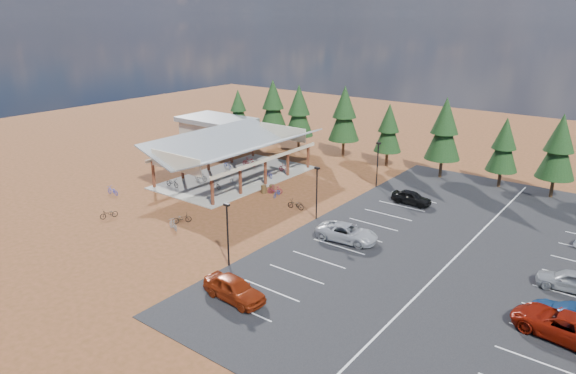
{
  "coord_description": "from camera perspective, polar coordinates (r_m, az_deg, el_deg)",
  "views": [
    {
      "loc": [
        30.28,
        -35.65,
        18.51
      ],
      "look_at": [
        0.51,
        3.46,
        1.9
      ],
      "focal_mm": 32.0,
      "sensor_mm": 36.0,
      "label": 1
    }
  ],
  "objects": [
    {
      "name": "car_0",
      "position": [
        35.61,
        -6.0,
        -11.16
      ],
      "size": [
        4.91,
        2.24,
        1.63
      ],
      "primitive_type": "imported",
      "rotation": [
        0.0,
        0.0,
        1.51
      ],
      "color": "maroon",
      "rests_on": "asphalt_lot"
    },
    {
      "name": "trash_bin_0",
      "position": [
        55.77,
        -2.71,
        -0.24
      ],
      "size": [
        0.6,
        0.6,
        0.9
      ],
      "primitive_type": "cylinder",
      "color": "#48341A",
      "rests_on": "ground"
    },
    {
      "name": "pine_5",
      "position": [
        62.39,
        16.99,
        6.16
      ],
      "size": [
        4.12,
        4.12,
        9.59
      ],
      "color": "#382314",
      "rests_on": "ground"
    },
    {
      "name": "pine_2",
      "position": [
        71.95,
        1.22,
        8.44
      ],
      "size": [
        4.03,
        4.03,
        9.38
      ],
      "color": "#382314",
      "rests_on": "ground"
    },
    {
      "name": "pine_3",
      "position": [
        69.35,
        6.29,
        8.09
      ],
      "size": [
        4.15,
        4.15,
        9.67
      ],
      "color": "#382314",
      "rests_on": "ground"
    },
    {
      "name": "bike_1",
      "position": [
        60.21,
        -9.65,
        1.16
      ],
      "size": [
        1.89,
        0.65,
        1.12
      ],
      "primitive_type": "imported",
      "rotation": [
        0.0,
        0.0,
        1.64
      ],
      "color": "gray",
      "rests_on": "concrete_pad"
    },
    {
      "name": "bike_12",
      "position": [
        48.83,
        -11.69,
        -3.43
      ],
      "size": [
        1.45,
        1.81,
        0.92
      ],
      "primitive_type": "imported",
      "rotation": [
        0.0,
        0.0,
        2.58
      ],
      "color": "black",
      "rests_on": "ground"
    },
    {
      "name": "bike_8",
      "position": [
        51.84,
        -19.29,
        -2.82
      ],
      "size": [
        1.05,
        1.8,
        0.89
      ],
      "primitive_type": "imported",
      "rotation": [
        0.0,
        0.0,
        -0.28
      ],
      "color": "black",
      "rests_on": "ground"
    },
    {
      "name": "lamp_post_1",
      "position": [
        47.93,
        3.21,
        -0.27
      ],
      "size": [
        0.5,
        0.25,
        5.14
      ],
      "color": "black",
      "rests_on": "ground"
    },
    {
      "name": "bike_13",
      "position": [
        47.5,
        -12.66,
        -4.1
      ],
      "size": [
        1.72,
        0.93,
        0.99
      ],
      "primitive_type": "imported",
      "rotation": [
        0.0,
        0.0,
        4.42
      ],
      "color": "gray",
      "rests_on": "ground"
    },
    {
      "name": "asphalt_lot",
      "position": [
        44.43,
        18.55,
        -6.96
      ],
      "size": [
        27.0,
        44.0,
        0.04
      ],
      "primitive_type": "cube",
      "color": "black",
      "rests_on": "ground"
    },
    {
      "name": "bike_4",
      "position": [
        57.45,
        -8.13,
        0.3
      ],
      "size": [
        1.91,
        0.81,
        0.98
      ],
      "primitive_type": "imported",
      "rotation": [
        0.0,
        0.0,
        1.48
      ],
      "color": "black",
      "rests_on": "concrete_pad"
    },
    {
      "name": "bike_10",
      "position": [
        58.38,
        -18.91,
        -0.38
      ],
      "size": [
        1.77,
        0.62,
        0.93
      ],
      "primitive_type": "imported",
      "rotation": [
        0.0,
        0.0,
        4.72
      ],
      "color": "#222999",
      "rests_on": "ground"
    },
    {
      "name": "pine_1",
      "position": [
        75.78,
        -1.68,
        9.07
      ],
      "size": [
        4.13,
        4.13,
        9.62
      ],
      "color": "#382314",
      "rests_on": "ground"
    },
    {
      "name": "car_2",
      "position": [
        44.28,
        6.59,
        -5.07
      ],
      "size": [
        5.57,
        3.11,
        1.47
      ],
      "primitive_type": "imported",
      "rotation": [
        0.0,
        0.0,
        1.7
      ],
      "color": "#ADAEB4",
      "rests_on": "asphalt_lot"
    },
    {
      "name": "car_8",
      "position": [
        41.6,
        28.84,
        -9.06
      ],
      "size": [
        4.6,
        2.43,
        1.49
      ],
      "primitive_type": "imported",
      "rotation": [
        0.0,
        0.0,
        -1.41
      ],
      "color": "gray",
      "rests_on": "asphalt_lot"
    },
    {
      "name": "car_6",
      "position": [
        35.79,
        28.16,
        -13.36
      ],
      "size": [
        6.14,
        3.42,
        1.62
      ],
      "primitive_type": "imported",
      "rotation": [
        0.0,
        0.0,
        -1.7
      ],
      "color": "maroon",
      "rests_on": "asphalt_lot"
    },
    {
      "name": "bike_7",
      "position": [
        62.63,
        -0.46,
        2.11
      ],
      "size": [
        1.92,
        0.97,
        1.11
      ],
      "primitive_type": "imported",
      "rotation": [
        0.0,
        0.0,
        1.32
      ],
      "color": "maroon",
      "rests_on": "concrete_pad"
    },
    {
      "name": "bike_2",
      "position": [
        64.83,
        -6.73,
        2.45
      ],
      "size": [
        1.76,
        0.96,
        0.88
      ],
      "primitive_type": "imported",
      "rotation": [
        0.0,
        0.0,
        1.33
      ],
      "color": "#16289C",
      "rests_on": "concrete_pad"
    },
    {
      "name": "lamp_post_0",
      "position": [
        39.22,
        -6.73,
        -4.8
      ],
      "size": [
        0.5,
        0.25,
        5.14
      ],
      "color": "black",
      "rests_on": "ground"
    },
    {
      "name": "bike_pavilion",
      "position": [
        60.47,
        -5.92,
        4.52
      ],
      "size": [
        11.65,
        19.4,
        4.97
      ],
      "color": "#5A2B19",
      "rests_on": "concrete_pad"
    },
    {
      "name": "bike_6",
      "position": [
        60.84,
        -2.2,
        1.49
      ],
      "size": [
        1.83,
        1.15,
        0.91
      ],
      "primitive_type": "imported",
      "rotation": [
        0.0,
        0.0,
        1.23
      ],
      "color": "navy",
      "rests_on": "concrete_pad"
    },
    {
      "name": "pine_0",
      "position": [
        81.0,
        -5.55,
        8.69
      ],
      "size": [
        3.23,
        3.23,
        7.52
      ],
      "color": "#382314",
      "rests_on": "ground"
    },
    {
      "name": "bike_16",
      "position": [
        51.13,
        0.85,
        -1.96
      ],
      "size": [
        1.9,
        0.77,
        0.98
      ],
      "primitive_type": "imported",
      "rotation": [
        0.0,
        0.0,
        4.78
      ],
      "color": "black",
      "rests_on": "ground"
    },
    {
      "name": "bike_3",
      "position": [
        65.46,
        -4.33,
        2.79
      ],
      "size": [
        1.93,
        1.05,
        1.12
      ],
      "primitive_type": "imported",
      "rotation": [
        0.0,
        0.0,
        1.87
      ],
      "color": "maroon",
      "rests_on": "concrete_pad"
    },
    {
      "name": "bike_0",
      "position": [
        58.86,
        -12.72,
        0.47
      ],
      "size": [
        1.86,
        0.72,
        0.96
      ],
      "primitive_type": "imported",
      "rotation": [
        0.0,
        0.0,
        1.62
      ],
      "color": "black",
      "rests_on": "concrete_pad"
    },
    {
      "name": "car_7",
      "position": [
        37.3,
        28.99,
        -12.3
      ],
      "size": [
        5.07,
        2.08,
        1.47
      ],
      "primitive_type": "imported",
      "rotation": [
        0.0,
        0.0,
        -1.58
      ],
      "color": "navy",
      "rests_on": "asphalt_lot"
    },
    {
      "name": "pine_4",
      "position": [
        65.92,
        11.12,
        6.42
      ],
      "size": [
        3.45,
        3.45,
        8.04
      ],
      "color": "#382314",
      "rests_on": "ground"
    },
    {
      "name": "bike_15",
      "position": [
        55.49,
        -1.45,
        -0.28
      ],
      "size": [
        1.67,
        1.21,
        0.99
      ],
      "primitive_type": "imported",
      "rotation": [
        0.0,
        0.0,
        2.08
      ],
      "color": "maroon",
      "rests_on": "ground"
    },
    {
      "name": "trash_bin_1",
      "position": [
        55.87,
        -1.78,
        -0.2
      ],
      "size": [
        0.6,
        0.6,
        0.9
      ],
      "primitive_type": "cylinder",
      "color": "#48341A",
      "rests_on": "ground"
    },
    {
      "name": "bike_5",
      "position": [
        58.47,
        -5.84,
        0.73
      ],
      "size": [
        1.67,
        0.53,
        0.99
      ],
      "primitive_type": "imported",
      "rotation": [
        0.0,
        0.0,
        1.61
      ],
      "color": "gray",
      "rests_on": "concrete_pad"
    },
    {
      "name": "lamp_post_2",
      "position": [
        57.84,
        9.92,
        2.81
      ],
      "size": [
        0.5,
        0.25,
        5.14
      ],
      "color": "black",
      "rests_on": "ground"
    },
    {
      "name": "ground",
      "position": [
        50.3,
        -2.86,
        -2.94
      ],
      "size": [
        140.0,
        140.0,
        0.0
      ],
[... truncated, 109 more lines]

